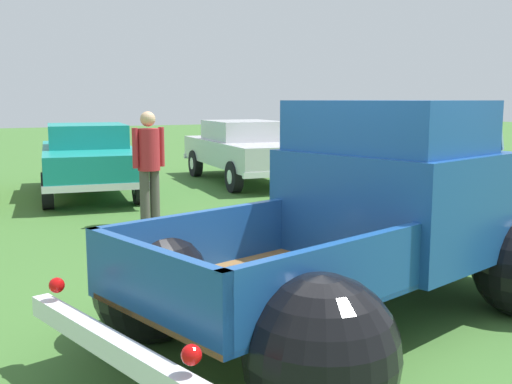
# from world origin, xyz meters

# --- Properties ---
(ground_plane) EXTENTS (80.00, 80.00, 0.00)m
(ground_plane) POSITION_xyz_m (0.00, 0.00, 0.00)
(ground_plane) COLOR #3D6B2D
(vintage_pickup_truck) EXTENTS (4.97, 3.70, 1.96)m
(vintage_pickup_truck) POSITION_xyz_m (0.37, 0.11, 0.76)
(vintage_pickup_truck) COLOR black
(vintage_pickup_truck) RESTS_ON ground
(show_car_1) EXTENTS (2.33, 4.58, 1.43)m
(show_car_1) POSITION_xyz_m (-0.54, 8.29, 0.78)
(show_car_1) COLOR black
(show_car_1) RESTS_ON ground
(show_car_2) EXTENTS (2.15, 4.68, 1.43)m
(show_car_2) POSITION_xyz_m (3.15, 8.67, 0.78)
(show_car_2) COLOR black
(show_car_2) RESTS_ON ground
(show_car_3) EXTENTS (2.00, 4.35, 1.43)m
(show_car_3) POSITION_xyz_m (6.82, 7.99, 0.78)
(show_car_3) COLOR black
(show_car_3) RESTS_ON ground
(spectator_0) EXTENTS (0.54, 0.39, 1.75)m
(spectator_0) POSITION_xyz_m (-0.29, 4.83, 1.00)
(spectator_0) COLOR #4C4742
(spectator_0) RESTS_ON ground
(lane_cone_0) EXTENTS (0.36, 0.36, 0.63)m
(lane_cone_0) POSITION_xyz_m (3.03, 2.01, 0.31)
(lane_cone_0) COLOR black
(lane_cone_0) RESTS_ON ground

